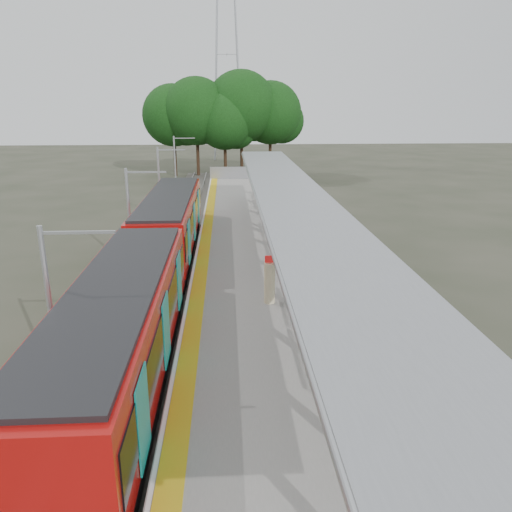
{
  "coord_description": "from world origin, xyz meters",
  "views": [
    {
      "loc": [
        -1.26,
        -6.26,
        8.58
      ],
      "look_at": [
        -0.09,
        13.9,
        2.3
      ],
      "focal_mm": 35.0,
      "sensor_mm": 36.0,
      "label": 1
    }
  ],
  "objects_px": {
    "bench_mid": "(306,258)",
    "litter_bin": "(277,240)",
    "info_pillar_near": "(270,282)",
    "train": "(153,260)",
    "info_pillar_far": "(272,223)",
    "bench_far": "(276,207)"
  },
  "relations": [
    {
      "from": "bench_mid",
      "to": "litter_bin",
      "type": "distance_m",
      "value": 3.78
    },
    {
      "from": "train",
      "to": "litter_bin",
      "type": "height_order",
      "value": "train"
    },
    {
      "from": "train",
      "to": "bench_mid",
      "type": "distance_m",
      "value": 7.04
    },
    {
      "from": "train",
      "to": "bench_far",
      "type": "relative_size",
      "value": 15.51
    },
    {
      "from": "info_pillar_near",
      "to": "info_pillar_far",
      "type": "relative_size",
      "value": 1.12
    },
    {
      "from": "info_pillar_far",
      "to": "litter_bin",
      "type": "bearing_deg",
      "value": -107.38
    },
    {
      "from": "bench_far",
      "to": "info_pillar_far",
      "type": "distance_m",
      "value": 5.21
    },
    {
      "from": "litter_bin",
      "to": "bench_mid",
      "type": "bearing_deg",
      "value": -74.28
    },
    {
      "from": "bench_mid",
      "to": "info_pillar_near",
      "type": "distance_m",
      "value": 4.4
    },
    {
      "from": "bench_mid",
      "to": "bench_far",
      "type": "distance_m",
      "value": 11.46
    },
    {
      "from": "train",
      "to": "info_pillar_far",
      "type": "height_order",
      "value": "train"
    },
    {
      "from": "train",
      "to": "bench_far",
      "type": "bearing_deg",
      "value": 63.05
    },
    {
      "from": "bench_mid",
      "to": "info_pillar_near",
      "type": "xyz_separation_m",
      "value": [
        -2.06,
        -3.88,
        0.27
      ]
    },
    {
      "from": "info_pillar_near",
      "to": "litter_bin",
      "type": "xyz_separation_m",
      "value": [
        1.03,
        7.51,
        -0.4
      ]
    },
    {
      "from": "info_pillar_far",
      "to": "bench_mid",
      "type": "bearing_deg",
      "value": -98.41
    },
    {
      "from": "bench_mid",
      "to": "bench_far",
      "type": "xyz_separation_m",
      "value": [
        -0.33,
        11.46,
        0.05
      ]
    },
    {
      "from": "bench_far",
      "to": "info_pillar_near",
      "type": "relative_size",
      "value": 0.92
    },
    {
      "from": "litter_bin",
      "to": "info_pillar_near",
      "type": "bearing_deg",
      "value": -97.83
    },
    {
      "from": "info_pillar_near",
      "to": "info_pillar_far",
      "type": "bearing_deg",
      "value": 83.05
    },
    {
      "from": "litter_bin",
      "to": "bench_far",
      "type": "bearing_deg",
      "value": 84.93
    },
    {
      "from": "bench_far",
      "to": "info_pillar_near",
      "type": "bearing_deg",
      "value": -83.18
    },
    {
      "from": "bench_far",
      "to": "litter_bin",
      "type": "distance_m",
      "value": 7.86
    }
  ]
}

